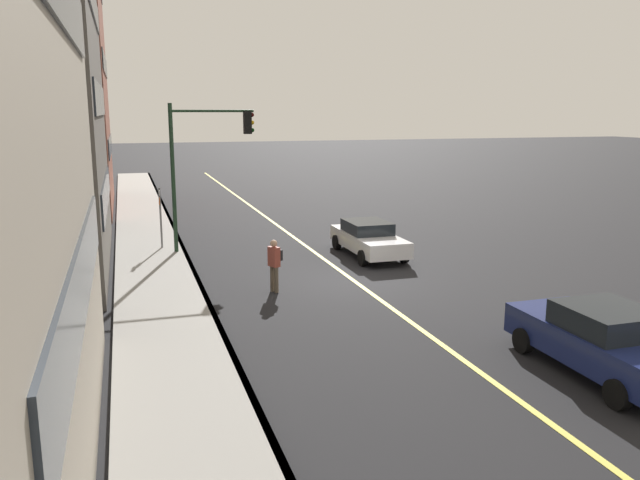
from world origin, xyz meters
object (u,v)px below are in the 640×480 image
Objects in this scene: car_navy at (603,340)px; street_sign_post at (160,214)px; traffic_light_mast at (203,153)px; car_white at (368,238)px; pedestrian_with_backpack at (275,262)px.

street_sign_post is (15.59, 8.43, 0.79)m from car_navy.
traffic_light_mast is at bearing -119.47° from street_sign_post.
traffic_light_mast is at bearing 24.68° from car_navy.
car_white is 2.71× the size of pedestrian_with_backpack.
traffic_light_mast is (6.27, 1.35, 3.05)m from pedestrian_with_backpack.
street_sign_post reaches higher than pedestrian_with_backpack.
car_navy is 12.30m from car_white.
car_white is 7.32m from traffic_light_mast.
street_sign_post reaches higher than car_white.
car_white is at bearing 2.92° from car_navy.
car_white is (12.29, 0.63, -0.06)m from car_navy.
pedestrian_with_backpack is 0.28× the size of traffic_light_mast.
car_white is at bearing -110.97° from traffic_light_mast.
car_navy is 2.73× the size of pedestrian_with_backpack.
street_sign_post is at bearing 67.07° from car_white.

